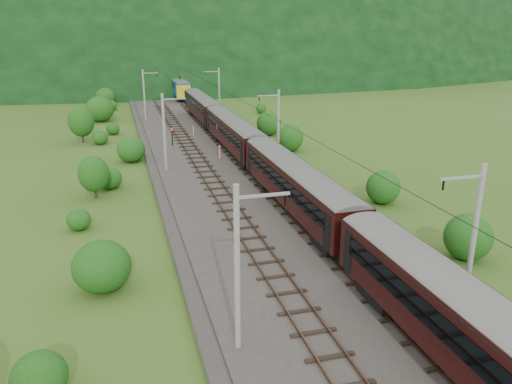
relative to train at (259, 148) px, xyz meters
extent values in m
plane|color=#39561B|center=(-2.40, -26.43, -3.35)|extent=(600.00, 600.00, 0.00)
cube|color=#38332D|center=(-2.40, -16.43, -3.20)|extent=(14.00, 220.00, 0.30)
cube|color=brown|center=(-5.52, -16.43, -2.85)|extent=(0.08, 220.00, 0.15)
cube|color=brown|center=(-4.08, -16.43, -2.85)|extent=(0.08, 220.00, 0.15)
cube|color=black|center=(-4.80, -16.43, -2.99)|extent=(2.40, 220.00, 0.12)
cube|color=brown|center=(-0.72, -16.43, -2.85)|extent=(0.08, 220.00, 0.15)
cube|color=brown|center=(0.72, -16.43, -2.85)|extent=(0.08, 220.00, 0.15)
cube|color=black|center=(0.00, -16.43, -2.99)|extent=(2.40, 220.00, 0.12)
cylinder|color=gray|center=(-8.60, -26.43, 0.95)|extent=(0.28, 0.28, 8.00)
cube|color=gray|center=(-7.40, -26.43, 4.35)|extent=(2.40, 0.12, 0.12)
cylinder|color=black|center=(-6.40, -26.43, 4.05)|extent=(0.10, 0.10, 0.50)
cylinder|color=gray|center=(-8.60, 5.57, 0.95)|extent=(0.28, 0.28, 8.00)
cube|color=gray|center=(-7.40, 5.57, 4.35)|extent=(2.40, 0.12, 0.12)
cylinder|color=black|center=(-6.40, 5.57, 4.05)|extent=(0.10, 0.10, 0.50)
cylinder|color=gray|center=(-8.60, 37.57, 0.95)|extent=(0.28, 0.28, 8.00)
cube|color=gray|center=(-7.40, 37.57, 4.35)|extent=(2.40, 0.12, 0.12)
cylinder|color=black|center=(-6.40, 37.57, 4.05)|extent=(0.10, 0.10, 0.50)
cylinder|color=gray|center=(-8.60, 69.57, 0.95)|extent=(0.28, 0.28, 8.00)
cube|color=gray|center=(-7.40, 69.57, 4.35)|extent=(2.40, 0.12, 0.12)
cylinder|color=black|center=(-6.40, 69.57, 4.05)|extent=(0.10, 0.10, 0.50)
cylinder|color=gray|center=(-8.60, 101.57, 0.95)|extent=(0.28, 0.28, 8.00)
cube|color=gray|center=(-7.40, 101.57, 4.35)|extent=(2.40, 0.12, 0.12)
cylinder|color=black|center=(-6.40, 101.57, 4.05)|extent=(0.10, 0.10, 0.50)
cylinder|color=gray|center=(3.80, -26.43, 0.95)|extent=(0.28, 0.28, 8.00)
cube|color=gray|center=(2.60, -26.43, 4.35)|extent=(2.40, 0.12, 0.12)
cylinder|color=black|center=(1.60, -26.43, 4.05)|extent=(0.10, 0.10, 0.50)
cylinder|color=gray|center=(3.80, 5.57, 0.95)|extent=(0.28, 0.28, 8.00)
cube|color=gray|center=(2.60, 5.57, 4.35)|extent=(2.40, 0.12, 0.12)
cylinder|color=black|center=(1.60, 5.57, 4.05)|extent=(0.10, 0.10, 0.50)
cylinder|color=gray|center=(3.80, 37.57, 0.95)|extent=(0.28, 0.28, 8.00)
cube|color=gray|center=(2.60, 37.57, 4.35)|extent=(2.40, 0.12, 0.12)
cylinder|color=black|center=(1.60, 37.57, 4.05)|extent=(0.10, 0.10, 0.50)
cylinder|color=gray|center=(3.80, 69.57, 0.95)|extent=(0.28, 0.28, 8.00)
cube|color=gray|center=(2.60, 69.57, 4.35)|extent=(2.40, 0.12, 0.12)
cylinder|color=black|center=(1.60, 69.57, 4.05)|extent=(0.10, 0.10, 0.50)
cylinder|color=gray|center=(3.80, 101.57, 0.95)|extent=(0.28, 0.28, 8.00)
cube|color=gray|center=(2.60, 101.57, 4.35)|extent=(2.40, 0.12, 0.12)
cylinder|color=black|center=(1.60, 101.57, 4.05)|extent=(0.10, 0.10, 0.50)
cylinder|color=black|center=(-4.80, -16.43, 3.75)|extent=(0.03, 198.00, 0.03)
cylinder|color=black|center=(0.00, -16.43, 3.75)|extent=(0.03, 198.00, 0.03)
ellipsoid|color=black|center=(-2.40, 233.57, -3.35)|extent=(504.00, 360.00, 244.00)
cube|color=black|center=(0.00, -32.08, -0.53)|extent=(2.71, 20.58, 2.81)
cylinder|color=slate|center=(0.00, -32.08, 0.73)|extent=(2.71, 20.48, 2.71)
cube|color=black|center=(-1.38, -32.08, -0.20)|extent=(0.05, 18.11, 1.08)
cube|color=black|center=(1.38, -32.08, -0.20)|extent=(0.05, 18.11, 1.08)
cube|color=black|center=(0.00, -24.87, -2.36)|extent=(2.06, 2.99, 0.84)
cube|color=black|center=(0.00, -10.56, -0.53)|extent=(2.71, 20.58, 2.81)
cylinder|color=slate|center=(0.00, -10.56, 0.73)|extent=(2.71, 20.48, 2.71)
cube|color=black|center=(-1.38, -10.56, -0.20)|extent=(0.05, 18.11, 1.08)
cube|color=black|center=(1.38, -10.56, -0.20)|extent=(0.05, 18.11, 1.08)
cube|color=black|center=(0.00, -17.77, -2.36)|extent=(2.06, 2.99, 0.84)
cube|color=black|center=(0.00, -3.36, -2.36)|extent=(2.06, 2.99, 0.84)
cube|color=black|center=(0.00, 10.95, -0.53)|extent=(2.71, 20.58, 2.81)
cylinder|color=slate|center=(0.00, 10.95, 0.73)|extent=(2.71, 20.48, 2.71)
cube|color=black|center=(-1.38, 10.95, -0.20)|extent=(0.05, 18.11, 1.08)
cube|color=black|center=(1.38, 10.95, -0.20)|extent=(0.05, 18.11, 1.08)
cube|color=black|center=(0.00, 3.75, -2.36)|extent=(2.06, 2.99, 0.84)
cube|color=black|center=(0.00, 18.16, -2.36)|extent=(2.06, 2.99, 0.84)
cube|color=black|center=(0.00, 32.47, -0.53)|extent=(2.71, 20.58, 2.81)
cylinder|color=slate|center=(0.00, 32.47, 0.73)|extent=(2.71, 20.48, 2.71)
cube|color=black|center=(-1.38, 32.47, -0.20)|extent=(0.05, 18.11, 1.08)
cube|color=black|center=(1.38, 32.47, -0.20)|extent=(0.05, 18.11, 1.08)
cube|color=black|center=(0.00, 25.26, -2.36)|extent=(2.06, 2.99, 0.84)
cube|color=black|center=(0.00, 39.67, -2.36)|extent=(2.06, 2.99, 0.84)
cube|color=#144FA0|center=(0.00, 62.40, -0.53)|extent=(2.71, 16.84, 2.81)
cylinder|color=slate|center=(0.00, 62.40, 0.73)|extent=(2.71, 16.76, 2.71)
cube|color=black|center=(-1.38, 62.40, -0.20)|extent=(0.05, 14.82, 1.08)
cube|color=black|center=(1.38, 62.40, -0.20)|extent=(0.05, 14.82, 1.08)
cube|color=black|center=(0.00, 56.51, -2.36)|extent=(2.06, 2.99, 0.84)
cube|color=black|center=(0.00, 68.30, -2.36)|extent=(2.06, 2.99, 0.84)
cube|color=gold|center=(0.00, 70.62, -0.72)|extent=(2.77, 0.50, 2.53)
cube|color=gold|center=(0.00, 54.18, -0.72)|extent=(2.77, 0.50, 2.53)
cube|color=black|center=(0.00, 65.40, 1.38)|extent=(0.08, 1.60, 0.84)
cylinder|color=red|center=(-3.05, 22.55, -2.36)|extent=(0.15, 0.15, 1.37)
cylinder|color=red|center=(-2.18, 8.72, -2.26)|extent=(0.17, 0.17, 1.58)
cylinder|color=black|center=(-6.62, 16.96, -2.03)|extent=(0.14, 0.14, 2.03)
sphere|color=red|center=(-6.62, 16.96, -0.97)|extent=(0.24, 0.24, 0.24)
ellipsoid|color=#184B14|center=(-17.15, -27.22, -2.32)|extent=(2.29, 2.29, 2.06)
ellipsoid|color=#184B14|center=(-14.76, -18.61, -1.83)|extent=(3.38, 3.38, 3.04)
ellipsoid|color=#184B14|center=(-16.62, -8.57, -2.53)|extent=(1.81, 1.81, 1.63)
ellipsoid|color=#184B14|center=(-14.34, 1.34, -2.31)|extent=(2.30, 2.30, 2.07)
ellipsoid|color=#184B14|center=(-11.94, 11.07, -1.91)|extent=(3.19, 3.19, 2.88)
ellipsoid|color=#184B14|center=(-15.53, 21.45, -2.43)|extent=(2.03, 2.03, 1.83)
ellipsoid|color=#184B14|center=(-13.89, 27.54, -2.51)|extent=(1.87, 1.87, 1.69)
ellipsoid|color=#184B14|center=(-15.75, 39.00, -1.30)|extent=(4.56, 4.56, 4.10)
ellipsoid|color=#184B14|center=(-14.00, 50.57, -2.39)|extent=(2.12, 2.12, 1.91)
ellipsoid|color=#184B14|center=(-15.03, 57.72, -1.63)|extent=(3.82, 3.82, 3.44)
ellipsoid|color=#184B14|center=(-17.54, 68.13, -1.77)|extent=(3.51, 3.51, 3.16)
cylinder|color=black|center=(-15.61, -1.10, -2.29)|extent=(0.24, 0.24, 2.11)
ellipsoid|color=#184B14|center=(-15.61, -1.10, -1.09)|extent=(2.71, 2.71, 3.26)
cylinder|color=black|center=(-17.79, 23.34, -2.03)|extent=(0.24, 0.24, 2.64)
ellipsoid|color=#184B14|center=(-17.79, 23.34, -0.52)|extent=(3.39, 3.39, 4.07)
ellipsoid|color=#184B14|center=(8.29, -20.77, -1.95)|extent=(3.11, 3.11, 2.80)
ellipsoid|color=#184B14|center=(8.48, -9.39, -2.03)|extent=(2.92, 2.92, 2.63)
ellipsoid|color=#184B14|center=(7.19, 11.19, -1.86)|extent=(3.32, 3.32, 2.98)
ellipsoid|color=#184B14|center=(7.53, 21.20, -1.78)|extent=(3.48, 3.48, 3.13)
ellipsoid|color=#184B14|center=(11.85, 39.89, -2.51)|extent=(1.86, 1.86, 1.67)
camera|label=1|loc=(-13.20, -45.93, 11.20)|focal=35.00mm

